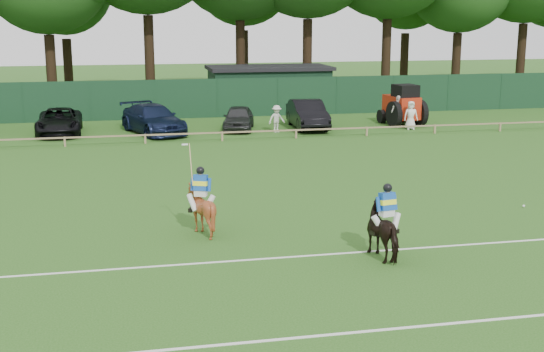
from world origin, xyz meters
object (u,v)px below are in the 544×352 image
object	(u,v)px
horse_dark	(386,231)
spectator_right	(411,115)
sedan_navy	(153,119)
suv_black	(59,121)
spectator_left	(277,119)
horse_chestnut	(201,210)
utility_shed	(269,88)
spectator_mid	(398,111)
polo_ball	(524,206)
hatch_grey	(239,118)
estate_black	(308,114)
tractor	(403,106)

from	to	relation	value
horse_dark	spectator_right	bearing A→B (deg)	-125.10
horse_dark	sedan_navy	distance (m)	23.44
suv_black	spectator_left	distance (m)	12.10
horse_dark	spectator_left	bearing A→B (deg)	-105.38
horse_chestnut	spectator_left	xyz separation A→B (m)	(6.39, 18.52, 0.02)
utility_shed	horse_dark	bearing A→B (deg)	-95.94
spectator_mid	utility_shed	bearing A→B (deg)	94.29
spectator_left	utility_shed	bearing A→B (deg)	66.06
sedan_navy	spectator_left	bearing A→B (deg)	-28.48
sedan_navy	spectator_right	world-z (taller)	spectator_right
polo_ball	utility_shed	size ratio (longest dim) A/B	0.01
hatch_grey	spectator_right	xyz separation A→B (m)	(9.78, -1.91, 0.13)
horse_chestnut	polo_ball	bearing A→B (deg)	-153.79
utility_shed	spectator_left	bearing A→B (deg)	-99.18
horse_dark	polo_ball	bearing A→B (deg)	-159.50
horse_dark	utility_shed	xyz separation A→B (m)	(3.28, 31.54, 0.79)
estate_black	tractor	xyz separation A→B (m)	(5.91, 0.08, 0.34)
estate_black	spectator_mid	bearing A→B (deg)	-4.15
estate_black	polo_ball	bearing A→B (deg)	-78.50
spectator_right	estate_black	bearing A→B (deg)	171.99
tractor	spectator_left	bearing A→B (deg)	-179.36
suv_black	estate_black	distance (m)	14.05
polo_ball	utility_shed	bearing A→B (deg)	96.83
hatch_grey	estate_black	distance (m)	4.05
hatch_grey	estate_black	xyz separation A→B (m)	(4.03, -0.30, 0.13)
horse_dark	spectator_right	distance (m)	23.23
hatch_grey	polo_ball	distance (m)	20.28
estate_black	tractor	size ratio (longest dim) A/B	1.60
polo_ball	horse_chestnut	bearing A→B (deg)	-176.29
suv_black	polo_ball	distance (m)	25.86
estate_black	polo_ball	size ratio (longest dim) A/B	55.64
horse_chestnut	horse_dark	bearing A→B (deg)	167.41
tractor	spectator_right	bearing A→B (deg)	-102.68
estate_black	spectator_mid	size ratio (longest dim) A/B	2.66
spectator_left	spectator_mid	size ratio (longest dim) A/B	0.81
estate_black	utility_shed	world-z (taller)	utility_shed
hatch_grey	spectator_right	distance (m)	9.96
spectator_right	utility_shed	size ratio (longest dim) A/B	0.20
horse_dark	polo_ball	distance (m)	7.74
estate_black	utility_shed	size ratio (longest dim) A/B	0.60
horse_dark	polo_ball	world-z (taller)	horse_dark
horse_chestnut	polo_ball	distance (m)	11.30
suv_black	spectator_mid	xyz separation A→B (m)	(19.34, -1.51, 0.23)
spectator_right	utility_shed	bearing A→B (deg)	128.76
estate_black	spectator_left	size ratio (longest dim) A/B	3.27
polo_ball	tractor	world-z (taller)	tractor
estate_black	spectator_right	world-z (taller)	estate_black
horse_chestnut	spectator_right	world-z (taller)	spectator_right
spectator_left	spectator_right	bearing A→B (deg)	-19.24
horse_dark	suv_black	distance (m)	25.77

